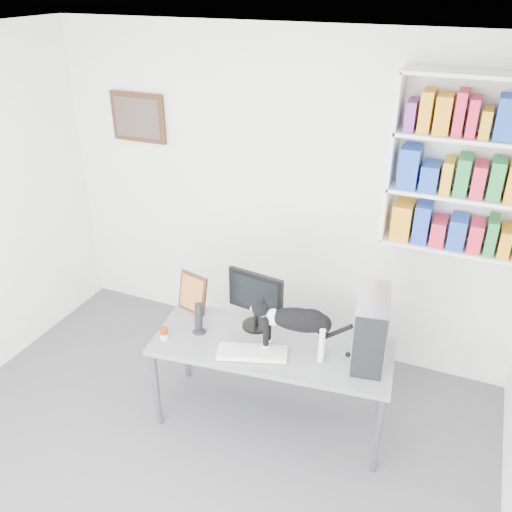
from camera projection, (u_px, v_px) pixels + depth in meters
name	position (u px, v px, depth m)	size (l,w,h in m)	color
room	(145.00, 328.00, 2.86)	(4.01, 4.01, 2.70)	#505055
bookshelf	(467.00, 167.00, 3.65)	(1.03, 0.28, 1.24)	white
wall_art	(138.00, 117.00, 4.65)	(0.52, 0.04, 0.42)	#472817
desk	(271.00, 382.00, 3.97)	(1.68, 0.65, 0.70)	slate
monitor	(256.00, 300.00, 3.88)	(0.43, 0.21, 0.46)	black
keyboard	(252.00, 352.00, 3.69)	(0.47, 0.18, 0.04)	white
pc_tower	(370.00, 328.00, 3.57)	(0.21, 0.47, 0.47)	#AAAAAE
speaker	(199.00, 318.00, 3.88)	(0.11, 0.11, 0.24)	black
leaning_print	(193.00, 292.00, 4.11)	(0.25, 0.10, 0.31)	#472817
soup_can	(164.00, 334.00, 3.84)	(0.06, 0.06, 0.09)	#9D240D
cat	(297.00, 331.00, 3.62)	(0.62, 0.16, 0.38)	black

